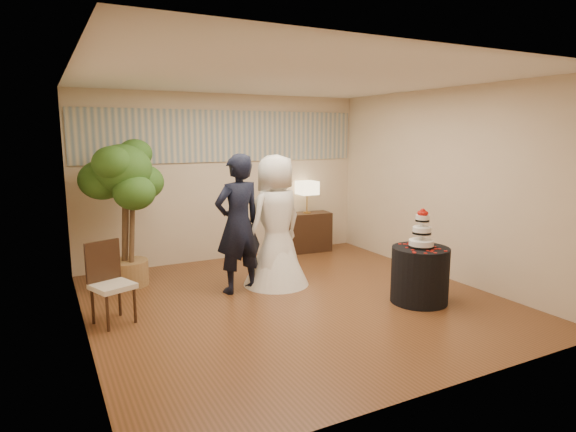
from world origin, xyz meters
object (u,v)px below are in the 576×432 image
bride (276,221)px  cake_table (420,275)px  table_lamp (307,197)px  ficus_tree (125,212)px  side_chair (112,284)px  wedding_cake (422,228)px  groom (238,224)px  console (307,232)px

bride → cake_table: bearing=113.7°
cake_table → table_lamp: (0.06, 3.02, 0.65)m
cake_table → table_lamp: table_lamp is taller
ficus_tree → side_chair: (-0.38, -1.38, -0.59)m
wedding_cake → side_chair: wedding_cake is taller
table_lamp → side_chair: size_ratio=0.62×
table_lamp → ficus_tree: ficus_tree is taller
ficus_tree → side_chair: size_ratio=2.25×
bride → wedding_cake: size_ratio=3.71×
bride → ficus_tree: 2.11m
bride → ficus_tree: size_ratio=0.88×
bride → ficus_tree: (-1.90, 0.92, 0.13)m
groom → console: 2.57m
side_chair → cake_table: bearing=-37.8°
wedding_cake → side_chair: 3.77m
wedding_cake → ficus_tree: bearing=142.7°
cake_table → ficus_tree: ficus_tree is taller
wedding_cake → ficus_tree: ficus_tree is taller
bride → wedding_cake: 2.00m
bride → cake_table: size_ratio=2.57×
cake_table → console: size_ratio=0.84×
side_chair → ficus_tree: bearing=53.2°
ficus_tree → side_chair: ficus_tree is taller
groom → wedding_cake: bearing=132.6°
table_lamp → wedding_cake: bearing=-91.1°
console → table_lamp: (0.00, 0.00, 0.65)m
groom → wedding_cake: 2.40m
cake_table → side_chair: size_ratio=0.77×
groom → side_chair: bearing=3.4°
bride → console: (1.36, 1.50, -0.57)m
console → wedding_cake: bearing=-85.4°
bride → ficus_tree: bearing=-43.0°
cake_table → table_lamp: size_ratio=1.25×
console → side_chair: bearing=-146.1°
bride → console: bride is taller
wedding_cake → table_lamp: table_lamp is taller
wedding_cake → console: wedding_cake is taller
cake_table → table_lamp: bearing=88.9°
wedding_cake → console: 3.08m
groom → cake_table: (1.90, -1.46, -0.58)m
bride → console: bearing=-149.3°
bride → cake_table: 2.08m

